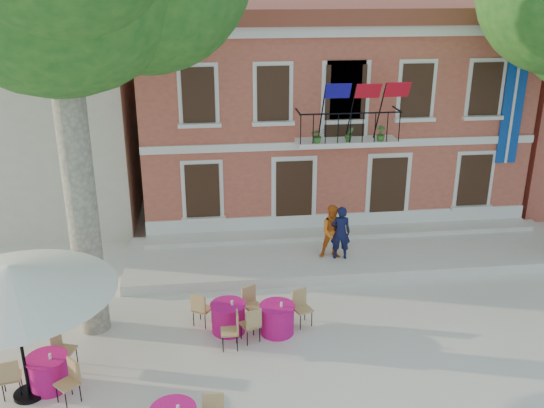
{
  "coord_description": "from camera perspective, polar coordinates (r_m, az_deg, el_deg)",
  "views": [
    {
      "loc": [
        -2.52,
        -12.64,
        8.46
      ],
      "look_at": [
        -0.62,
        3.5,
        2.28
      ],
      "focal_mm": 40.0,
      "sensor_mm": 36.0,
      "label": 1
    }
  ],
  "objects": [
    {
      "name": "cafe_table_0",
      "position": [
        14.42,
        -20.32,
        -14.5
      ],
      "size": [
        1.79,
        1.83,
        0.95
      ],
      "color": "#DB148C",
      "rests_on": "ground"
    },
    {
      "name": "main_building",
      "position": [
        23.54,
        4.56,
        9.28
      ],
      "size": [
        13.5,
        9.59,
        7.5
      ],
      "color": "#C26246",
      "rests_on": "ground"
    },
    {
      "name": "pedestrian_navy",
      "position": [
        18.46,
        6.46,
        -2.69
      ],
      "size": [
        0.65,
        0.46,
        1.68
      ],
      "primitive_type": "imported",
      "rotation": [
        0.0,
        0.0,
        3.04
      ],
      "color": "#101336",
      "rests_on": "terrace"
    },
    {
      "name": "terrace",
      "position": [
        19.49,
        7.39,
        -4.62
      ],
      "size": [
        14.0,
        3.4,
        0.3
      ],
      "primitive_type": "cube",
      "color": "silver",
      "rests_on": "ground"
    },
    {
      "name": "ground",
      "position": [
        15.41,
        3.91,
        -12.53
      ],
      "size": [
        90.0,
        90.0,
        0.0
      ],
      "primitive_type": "plane",
      "color": "beige",
      "rests_on": "ground"
    },
    {
      "name": "neighbor_west",
      "position": [
        25.2,
        -22.81,
        7.18
      ],
      "size": [
        9.4,
        9.4,
        6.4
      ],
      "color": "beige",
      "rests_on": "ground"
    },
    {
      "name": "cafe_table_4",
      "position": [
        15.39,
        0.48,
        -10.67
      ],
      "size": [
        1.94,
        1.1,
        0.95
      ],
      "color": "#DB148C",
      "rests_on": "ground"
    },
    {
      "name": "pedestrian_orange",
      "position": [
        18.49,
        5.8,
        -2.62
      ],
      "size": [
        0.86,
        0.69,
        1.68
      ],
      "primitive_type": "imported",
      "rotation": [
        0.0,
        0.0,
        -0.06
      ],
      "color": "orange",
      "rests_on": "terrace"
    },
    {
      "name": "cafe_table_3",
      "position": [
        15.49,
        -4.13,
        -10.46
      ],
      "size": [
        1.87,
        1.63,
        0.95
      ],
      "color": "#DB148C",
      "rests_on": "ground"
    },
    {
      "name": "patio_umbrella",
      "position": [
        13.17,
        -23.44,
        -6.6
      ],
      "size": [
        4.16,
        4.16,
        3.09
      ],
      "color": "black",
      "rests_on": "ground"
    }
  ]
}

